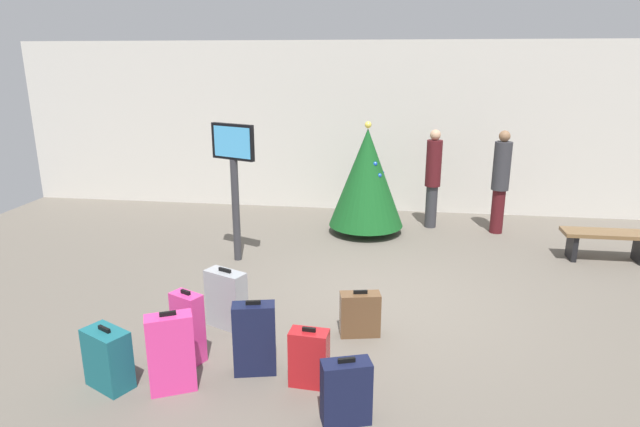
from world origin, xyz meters
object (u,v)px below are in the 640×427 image
(suitcase_4, at_px, (360,314))
(suitcase_5, at_px, (255,339))
(flight_info_kiosk, at_px, (234,169))
(traveller_1, at_px, (501,179))
(suitcase_3, at_px, (346,392))
(suitcase_2, at_px, (108,359))
(waiting_bench, at_px, (607,239))
(suitcase_0, at_px, (226,299))
(traveller_0, at_px, (433,176))
(suitcase_7, at_px, (171,353))
(holiday_tree, at_px, (367,178))
(suitcase_1, at_px, (309,358))
(suitcase_6, at_px, (188,327))

(suitcase_4, bearing_deg, suitcase_5, -137.39)
(flight_info_kiosk, distance_m, traveller_1, 4.82)
(flight_info_kiosk, relative_size, suitcase_5, 2.71)
(suitcase_3, height_order, suitcase_5, suitcase_5)
(flight_info_kiosk, xyz_separation_m, suitcase_2, (-0.25, -3.53, -1.18))
(waiting_bench, distance_m, suitcase_0, 6.07)
(traveller_0, bearing_deg, suitcase_7, -115.81)
(waiting_bench, xyz_separation_m, traveller_1, (-1.47, 1.24, 0.66))
(holiday_tree, height_order, waiting_bench, holiday_tree)
(suitcase_1, xyz_separation_m, suitcase_6, (-1.34, 0.27, 0.09))
(suitcase_4, bearing_deg, suitcase_0, -179.49)
(traveller_0, height_order, suitcase_4, traveller_0)
(flight_info_kiosk, relative_size, waiting_bench, 1.61)
(flight_info_kiosk, xyz_separation_m, suitcase_4, (2.11, -2.17, -1.21))
(holiday_tree, distance_m, suitcase_7, 5.46)
(suitcase_7, bearing_deg, suitcase_4, 37.91)
(suitcase_3, bearing_deg, suitcase_2, 174.90)
(suitcase_0, height_order, suitcase_5, suitcase_5)
(suitcase_2, relative_size, suitcase_5, 0.80)
(waiting_bench, distance_m, traveller_0, 3.08)
(suitcase_4, bearing_deg, suitcase_1, -111.83)
(holiday_tree, xyz_separation_m, suitcase_3, (0.15, -5.43, -0.74))
(traveller_1, bearing_deg, suitcase_7, -125.54)
(waiting_bench, distance_m, suitcase_4, 4.74)
(traveller_0, bearing_deg, suitcase_4, -103.45)
(waiting_bench, height_order, traveller_0, traveller_0)
(traveller_0, distance_m, suitcase_1, 5.67)
(suitcase_5, relative_size, suitcase_7, 0.96)
(suitcase_2, xyz_separation_m, suitcase_4, (2.36, 1.37, -0.04))
(traveller_0, distance_m, traveller_1, 1.20)
(traveller_0, xyz_separation_m, suitcase_6, (-2.81, -5.16, -0.62))
(traveller_0, xyz_separation_m, suitcase_0, (-2.64, -4.39, -0.65))
(traveller_1, bearing_deg, flight_info_kiosk, -154.97)
(suitcase_7, bearing_deg, suitcase_0, 84.63)
(traveller_1, bearing_deg, suitcase_4, -118.05)
(suitcase_4, relative_size, suitcase_7, 0.67)
(flight_info_kiosk, height_order, waiting_bench, flight_info_kiosk)
(holiday_tree, xyz_separation_m, suitcase_0, (-1.43, -3.87, -0.69))
(waiting_bench, bearing_deg, suitcase_4, -141.41)
(suitcase_6, bearing_deg, traveller_1, 51.26)
(suitcase_3, distance_m, suitcase_6, 1.92)
(waiting_bench, height_order, suitcase_6, suitcase_6)
(suitcase_6, bearing_deg, holiday_tree, 70.98)
(flight_info_kiosk, bearing_deg, traveller_0, 35.00)
(suitcase_1, relative_size, suitcase_6, 0.77)
(suitcase_1, bearing_deg, holiday_tree, 86.93)
(traveller_0, relative_size, suitcase_1, 3.01)
(flight_info_kiosk, height_order, suitcase_2, flight_info_kiosk)
(suitcase_1, xyz_separation_m, suitcase_5, (-0.58, 0.13, 0.09))
(suitcase_0, height_order, suitcase_4, suitcase_0)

